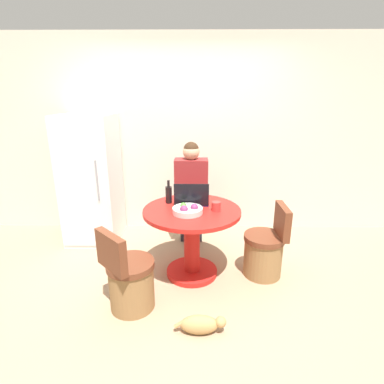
# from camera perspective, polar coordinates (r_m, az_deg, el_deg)

# --- Properties ---
(ground_plane) EXTENTS (12.00, 12.00, 0.00)m
(ground_plane) POSITION_cam_1_polar(r_m,az_deg,el_deg) (3.12, -1.53, -18.18)
(ground_plane) COLOR #9E8466
(wall_back) EXTENTS (7.00, 0.06, 2.60)m
(wall_back) POSITION_cam_1_polar(r_m,az_deg,el_deg) (4.11, -0.85, 10.38)
(wall_back) COLOR beige
(wall_back) RESTS_ON ground_plane
(refrigerator) EXTENTS (0.64, 0.71, 1.63)m
(refrigerator) POSITION_cam_1_polar(r_m,az_deg,el_deg) (4.05, -18.60, 2.26)
(refrigerator) COLOR white
(refrigerator) RESTS_ON ground_plane
(dining_table) EXTENTS (0.99, 0.99, 0.75)m
(dining_table) POSITION_cam_1_polar(r_m,az_deg,el_deg) (3.12, -0.02, -7.59)
(dining_table) COLOR red
(dining_table) RESTS_ON ground_plane
(chair_right_side) EXTENTS (0.42, 0.42, 0.78)m
(chair_right_side) POSITION_cam_1_polar(r_m,az_deg,el_deg) (3.31, 13.71, -10.91)
(chair_right_side) COLOR olive
(chair_right_side) RESTS_ON ground_plane
(chair_near_left_corner) EXTENTS (0.49, 0.49, 0.78)m
(chair_near_left_corner) POSITION_cam_1_polar(r_m,az_deg,el_deg) (2.82, -11.78, -16.25)
(chair_near_left_corner) COLOR olive
(chair_near_left_corner) RESTS_ON ground_plane
(person_seated) EXTENTS (0.40, 0.37, 1.33)m
(person_seated) POSITION_cam_1_polar(r_m,az_deg,el_deg) (3.71, -0.15, 0.39)
(person_seated) COLOR #2D2D38
(person_seated) RESTS_ON ground_plane
(laptop) EXTENTS (0.36, 0.26, 0.24)m
(laptop) POSITION_cam_1_polar(r_m,az_deg,el_deg) (3.15, -0.10, -1.43)
(laptop) COLOR #141947
(laptop) RESTS_ON dining_table
(fruit_bowl) EXTENTS (0.29, 0.29, 0.10)m
(fruit_bowl) POSITION_cam_1_polar(r_m,az_deg,el_deg) (2.91, -0.84, -3.43)
(fruit_bowl) COLOR beige
(fruit_bowl) RESTS_ON dining_table
(coffee_cup) EXTENTS (0.09, 0.09, 0.09)m
(coffee_cup) POSITION_cam_1_polar(r_m,az_deg,el_deg) (2.98, 4.62, -2.72)
(coffee_cup) COLOR #B2332D
(coffee_cup) RESTS_ON dining_table
(bottle) EXTENTS (0.07, 0.07, 0.25)m
(bottle) POSITION_cam_1_polar(r_m,az_deg,el_deg) (3.18, -4.47, -0.43)
(bottle) COLOR black
(bottle) RESTS_ON dining_table
(cat) EXTENTS (0.42, 0.14, 0.16)m
(cat) POSITION_cam_1_polar(r_m,az_deg,el_deg) (2.64, 1.73, -23.88)
(cat) COLOR tan
(cat) RESTS_ON ground_plane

